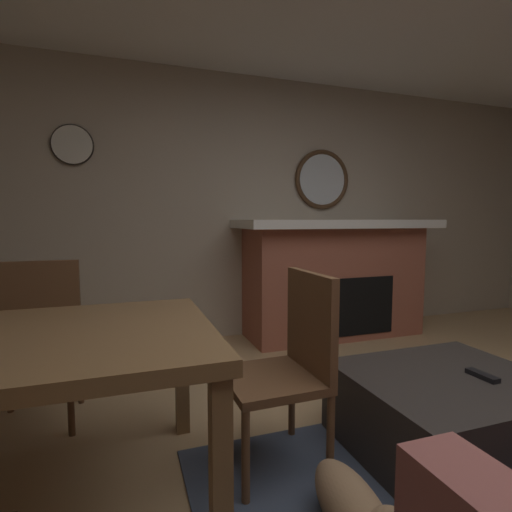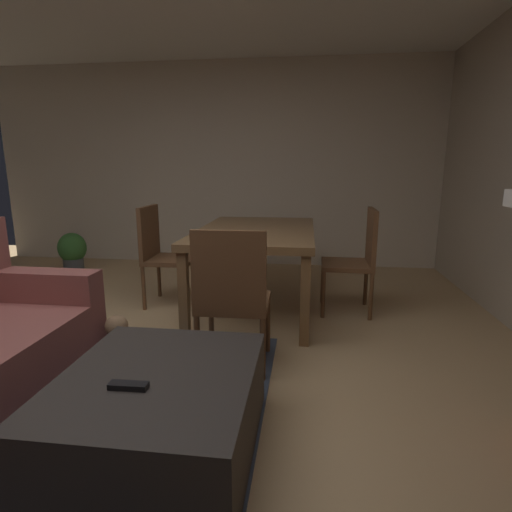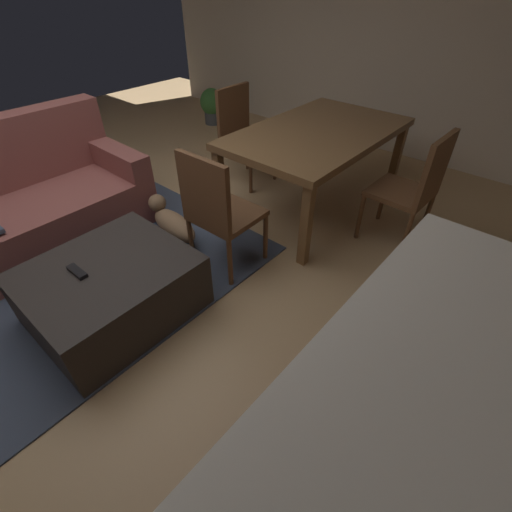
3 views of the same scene
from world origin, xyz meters
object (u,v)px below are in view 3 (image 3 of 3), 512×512
object	(u,v)px
couch	(6,215)
dining_chair_west	(217,209)
tv_remote	(77,271)
small_dog	(172,222)
potted_plant	(212,105)
ottoman_coffee_table	(113,290)
dining_table	(318,138)
dining_chair_north	(242,130)
dining_chair_south	(415,185)

from	to	relation	value
couch	dining_chair_west	bearing A→B (deg)	-56.43
tv_remote	small_dog	world-z (taller)	tv_remote
tv_remote	potted_plant	distance (m)	3.85
ottoman_coffee_table	potted_plant	bearing A→B (deg)	36.44
couch	potted_plant	world-z (taller)	couch
couch	ottoman_coffee_table	bearing A→B (deg)	-83.68
ottoman_coffee_table	tv_remote	xyz separation A→B (m)	(-0.14, 0.07, 0.21)
dining_table	small_dog	distance (m)	1.45
ottoman_coffee_table	small_dog	distance (m)	0.88
dining_chair_north	small_dog	xyz separation A→B (m)	(-1.23, -0.33, -0.36)
small_dog	ottoman_coffee_table	bearing A→B (deg)	-153.87
couch	ottoman_coffee_table	size ratio (longest dim) A/B	2.12
tv_remote	dining_chair_west	xyz separation A→B (m)	(0.93, -0.26, 0.11)
potted_plant	dining_chair_north	bearing A→B (deg)	-123.68
potted_plant	small_dog	size ratio (longest dim) A/B	0.84
ottoman_coffee_table	potted_plant	world-z (taller)	potted_plant
dining_chair_west	small_dog	xyz separation A→B (m)	(-0.00, 0.57, -0.36)
couch	dining_chair_north	distance (m)	2.22
small_dog	potted_plant	bearing A→B (deg)	39.53
dining_chair_north	dining_chair_west	bearing A→B (deg)	-143.69
couch	small_dog	distance (m)	1.25
small_dog	couch	bearing A→B (deg)	138.37
small_dog	dining_chair_west	bearing A→B (deg)	-89.80
couch	dining_chair_north	xyz separation A→B (m)	(2.15, -0.49, 0.19)
couch	dining_chair_west	xyz separation A→B (m)	(0.92, -1.39, 0.19)
dining_table	potted_plant	size ratio (longest dim) A/B	3.43
dining_chair_north	potted_plant	world-z (taller)	dining_chair_north
dining_chair_north	tv_remote	bearing A→B (deg)	-163.33
dining_table	potted_plant	distance (m)	2.66
couch	small_dog	world-z (taller)	couch
dining_chair_south	dining_chair_north	xyz separation A→B (m)	(0.00, 1.80, 0.00)
dining_chair_south	dining_chair_west	bearing A→B (deg)	143.77
dining_chair_west	dining_chair_north	xyz separation A→B (m)	(1.23, 0.90, 0.00)
dining_chair_west	ottoman_coffee_table	bearing A→B (deg)	166.75
tv_remote	dining_chair_north	xyz separation A→B (m)	(2.15, 0.65, 0.11)
tv_remote	dining_table	xyz separation A→B (m)	(2.16, -0.26, 0.26)
dining_chair_west	dining_chair_north	bearing A→B (deg)	36.31
dining_chair_west	dining_chair_north	world-z (taller)	same
tv_remote	dining_chair_south	distance (m)	2.45
couch	dining_chair_west	distance (m)	1.68
couch	dining_table	bearing A→B (deg)	-32.85
ottoman_coffee_table	potted_plant	distance (m)	3.77
couch	small_dog	xyz separation A→B (m)	(0.92, -0.82, -0.17)
dining_table	ottoman_coffee_table	bearing A→B (deg)	174.79
tv_remote	small_dog	size ratio (longest dim) A/B	0.27
ottoman_coffee_table	dining_table	xyz separation A→B (m)	(2.02, -0.18, 0.47)
ottoman_coffee_table	dining_chair_north	distance (m)	2.17
dining_table	dining_chair_south	xyz separation A→B (m)	(-0.00, -0.90, -0.14)
ottoman_coffee_table	dining_chair_south	xyz separation A→B (m)	(2.02, -1.09, 0.32)
ottoman_coffee_table	small_dog	xyz separation A→B (m)	(0.79, 0.39, -0.04)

